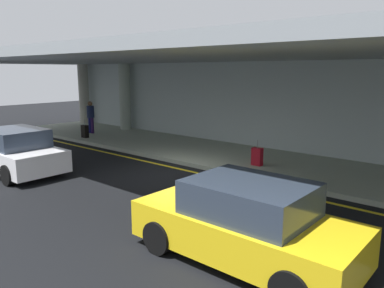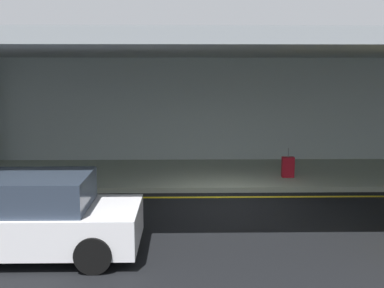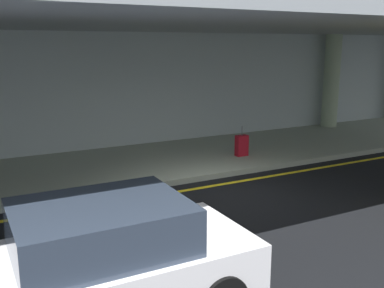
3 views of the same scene
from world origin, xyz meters
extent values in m
plane|color=black|center=(0.00, 0.00, 0.00)|extent=(60.00, 60.00, 0.00)
cube|color=#9AA390|center=(0.00, 3.10, 0.07)|extent=(26.00, 4.20, 0.15)
cube|color=yellow|center=(0.00, 0.54, 0.00)|extent=(26.00, 0.14, 0.01)
cube|color=#949CA1|center=(0.00, 2.60, 3.95)|extent=(28.00, 13.20, 0.30)
cube|color=#AAB7B6|center=(0.00, 5.35, 1.90)|extent=(26.00, 0.30, 3.80)
cube|color=white|center=(-3.97, -3.40, 0.55)|extent=(4.10, 1.80, 0.70)
cube|color=#2D3847|center=(-3.87, -3.40, 1.20)|extent=(2.10, 1.60, 0.60)
cylinder|color=black|center=(-2.62, -2.55, 0.32)|extent=(0.64, 0.22, 0.64)
cylinder|color=black|center=(-2.62, -4.25, 0.32)|extent=(0.64, 0.22, 0.64)
cube|color=maroon|center=(2.08, 2.27, 0.46)|extent=(0.36, 0.22, 0.62)
cylinder|color=slate|center=(2.08, 2.27, 0.91)|extent=(0.02, 0.02, 0.28)
camera|label=1|loc=(8.75, -8.97, 3.40)|focal=35.44mm
camera|label=2|loc=(-1.12, -11.95, 3.40)|focal=44.98mm
camera|label=3|loc=(-5.28, -8.47, 3.40)|focal=41.64mm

